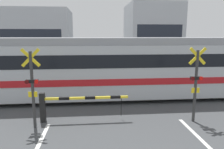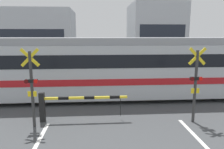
% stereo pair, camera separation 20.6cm
% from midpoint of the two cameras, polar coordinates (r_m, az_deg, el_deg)
% --- Properties ---
extents(rail_track_near, '(50.00, 0.10, 0.08)m').
position_cam_midpoint_polar(rail_track_near, '(11.46, 0.18, -6.83)').
color(rail_track_near, gray).
rests_on(rail_track_near, ground_plane).
extents(rail_track_far, '(50.00, 0.10, 0.08)m').
position_cam_midpoint_polar(rail_track_far, '(12.83, -0.31, -4.92)').
color(rail_track_far, gray).
rests_on(rail_track_far, ground_plane).
extents(commuter_train, '(15.62, 2.86, 3.27)m').
position_cam_midpoint_polar(commuter_train, '(11.84, 3.06, 2.22)').
color(commuter_train, '#B7BCC1').
rests_on(commuter_train, ground_plane).
extents(crossing_barrier_near, '(3.51, 0.20, 1.19)m').
position_cam_midpoint_polar(crossing_barrier_near, '(8.98, -12.03, -7.24)').
color(crossing_barrier_near, black).
rests_on(crossing_barrier_near, ground_plane).
extents(crossing_barrier_far, '(3.51, 0.20, 1.19)m').
position_cam_midpoint_polar(crossing_barrier_far, '(14.86, 7.17, -0.03)').
color(crossing_barrier_far, black).
rests_on(crossing_barrier_far, ground_plane).
extents(crossing_signal_left, '(0.68, 0.15, 2.97)m').
position_cam_midpoint_polar(crossing_signal_left, '(8.48, -19.59, -2.51)').
color(crossing_signal_left, '#333333').
rests_on(crossing_signal_left, ground_plane).
extents(crossing_signal_right, '(0.68, 0.15, 2.97)m').
position_cam_midpoint_polar(crossing_signal_right, '(9.07, 21.60, -1.83)').
color(crossing_signal_right, '#333333').
rests_on(crossing_signal_right, ground_plane).
extents(building_left_of_street, '(7.67, 6.44, 6.05)m').
position_cam_midpoint_polar(building_left_of_street, '(26.15, -18.23, 9.07)').
color(building_left_of_street, '#B2B7BC').
rests_on(building_left_of_street, ground_plane).
extents(building_right_of_street, '(5.62, 6.44, 6.79)m').
position_cam_midpoint_polar(building_right_of_street, '(26.30, 11.20, 10.21)').
color(building_right_of_street, '#B2B7BC').
rests_on(building_right_of_street, ground_plane).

